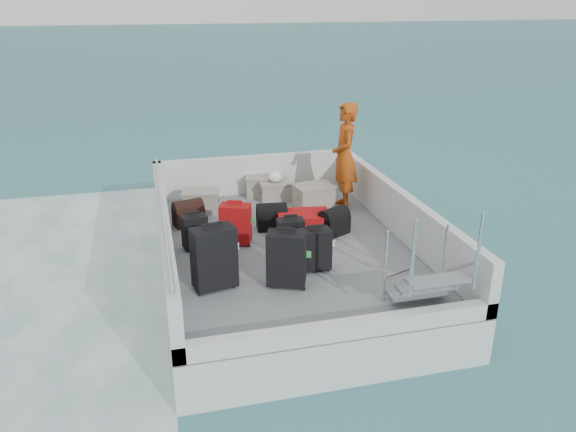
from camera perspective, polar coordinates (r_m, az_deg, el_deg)
The scene contains 22 objects.
ground at distance 8.45m, azimuth -0.01°, elevation -6.83°, with size 160.00×160.00×0.00m, color #194E59.
ferry_hull at distance 8.31m, azimuth -0.01°, elevation -5.01°, with size 3.60×5.00×0.60m, color silver.
deck at distance 8.18m, azimuth -0.02°, elevation -3.07°, with size 3.30×4.70×0.02m, color slate.
deck_fittings at distance 7.83m, azimuth 3.02°, elevation -1.22°, with size 3.60×5.00×0.90m.
suitcase_0 at distance 6.92m, azimuth -7.52°, elevation -4.31°, with size 0.52×0.30×0.80m, color black.
suitcase_1 at distance 7.53m, azimuth -7.23°, elevation -3.14°, with size 0.36×0.21×0.55m, color black.
suitcase_2 at distance 8.09m, azimuth -9.44°, elevation -1.66°, with size 0.34×0.21×0.50m, color black.
suitcase_3 at distance 6.93m, azimuth -0.16°, elevation -4.46°, with size 0.47×0.27×0.72m, color black.
suitcase_5 at distance 8.16m, azimuth -5.35°, elevation -0.85°, with size 0.43×0.26×0.60m, color maroon.
suitcase_6 at distance 7.36m, azimuth 2.71°, elevation -3.48°, with size 0.41×0.24×0.57m, color black.
suitcase_7 at distance 7.80m, azimuth 0.25°, elevation -2.15°, with size 0.37×0.21×0.53m, color black.
suitcase_8 at distance 8.58m, azimuth 1.59°, elevation -0.65°, with size 0.52×0.79×0.31m, color maroon.
duffel_0 at distance 8.97m, azimuth -10.08°, elevation 0.06°, with size 0.45×0.30×0.32m, color black, non-canonical shape.
duffel_1 at distance 8.70m, azimuth -1.66°, elevation -0.30°, with size 0.46×0.30×0.32m, color black, non-canonical shape.
duffel_2 at distance 8.54m, azimuth 4.67°, elevation -0.80°, with size 0.44×0.30×0.32m, color black, non-canonical shape.
crate_0 at distance 9.51m, azimuth -8.79°, elevation 1.45°, with size 0.56×0.39×0.34m, color gray.
crate_1 at distance 10.13m, azimuth -2.51°, elevation 2.99°, with size 0.58×0.40×0.35m, color gray.
crate_2 at distance 9.92m, azimuth -1.31°, elevation 2.48°, with size 0.52×0.36×0.31m, color gray.
crate_3 at distance 9.58m, azimuth 2.65°, elevation 1.94°, with size 0.61×0.42×0.37m, color gray.
yellow_bag at distance 10.43m, azimuth 3.68°, elevation 3.14°, with size 0.28×0.26×0.22m, color gold.
white_bag at distance 9.84m, azimuth -1.32°, elevation 3.84°, with size 0.24×0.24×0.18m, color white.
passenger at distance 9.40m, azimuth 5.77°, elevation 6.02°, with size 0.66×0.43×1.79m, color orange.
Camera 1 is at (-1.82, -7.21, 4.02)m, focal length 35.00 mm.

